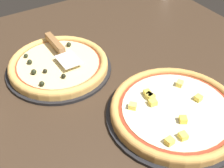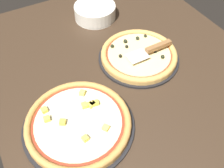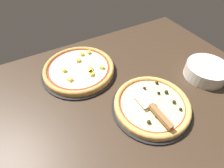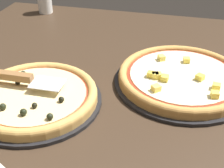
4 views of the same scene
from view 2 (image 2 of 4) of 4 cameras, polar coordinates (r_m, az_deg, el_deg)
The scene contains 7 objects.
ground_plane at distance 111.72cm, azimuth 3.77°, elevation 1.57°, with size 141.00×112.75×3.60cm, color #38281C.
pizza_pan_front at distance 116.96cm, azimuth 5.81°, elevation 5.69°, with size 35.54×35.54×1.00cm, color black.
pizza_front at distance 115.65cm, azimuth 5.88°, elevation 6.40°, with size 33.40×33.40×3.90cm.
pizza_pan_back at distance 94.77cm, azimuth -7.24°, elevation -9.02°, with size 39.70×39.70×1.00cm, color black.
pizza_back at distance 93.08cm, azimuth -7.36°, elevation -8.34°, with size 37.31×37.31×3.88cm.
serving_spatula at distance 114.67cm, azimuth 9.20°, elevation 7.71°, with size 6.49×21.30×2.00cm.
plate_stack at distance 139.14cm, azimuth -3.71°, elevation 15.42°, with size 21.02×21.02×7.00cm.
Camera 2 is at (-62.40, 42.83, 80.38)cm, focal length 42.00 mm.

